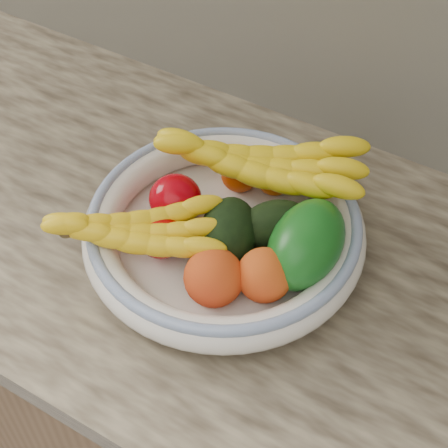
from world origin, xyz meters
TOP-DOWN VIEW (x-y plane):
  - kitchen_counter at (0.00, 1.69)m, footprint 2.44×0.66m
  - fruit_bowl at (0.00, 1.66)m, footprint 0.39×0.39m
  - clementine_back_left at (-0.03, 1.76)m, footprint 0.07×0.07m
  - clementine_back_right at (0.02, 1.78)m, footprint 0.06×0.06m
  - tomato_left at (-0.08, 1.66)m, footprint 0.09×0.09m
  - tomato_near_left at (-0.06, 1.60)m, footprint 0.07×0.07m
  - avocado_center at (0.02, 1.65)m, footprint 0.11×0.13m
  - avocado_right at (0.06, 1.69)m, footprint 0.12×0.12m
  - green_mango at (0.12, 1.67)m, footprint 0.13×0.15m
  - peach_front at (0.04, 1.57)m, footprint 0.08×0.08m
  - peach_right at (0.09, 1.61)m, footprint 0.08×0.08m
  - banana_bunch_back at (0.00, 1.75)m, footprint 0.34×0.21m
  - banana_bunch_front at (-0.08, 1.57)m, footprint 0.26×0.23m

SIDE VIEW (x-z plane):
  - kitchen_counter at x=0.00m, z-range -0.24..1.16m
  - fruit_bowl at x=0.00m, z-range 0.91..0.99m
  - clementine_back_left at x=-0.03m, z-range 0.93..0.98m
  - clementine_back_right at x=0.02m, z-range 0.93..0.98m
  - tomato_left at x=-0.08m, z-range 0.93..1.00m
  - tomato_near_left at x=-0.06m, z-range 0.93..0.99m
  - avocado_center at x=0.02m, z-range 0.92..1.00m
  - avocado_right at x=0.06m, z-range 0.93..1.00m
  - peach_front at x=0.04m, z-range 0.93..1.00m
  - peach_right at x=0.09m, z-range 0.93..1.00m
  - green_mango at x=0.12m, z-range 0.91..1.04m
  - banana_bunch_front at x=-0.08m, z-range 0.95..1.02m
  - banana_bunch_back at x=0.00m, z-range 0.94..1.03m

